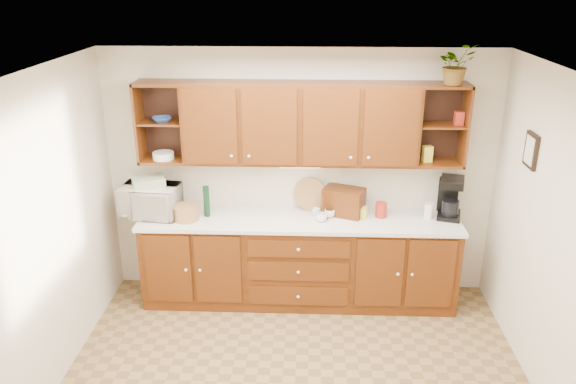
# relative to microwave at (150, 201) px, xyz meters

# --- Properties ---
(ceiling) EXTENTS (4.00, 4.00, 0.00)m
(ceiling) POSITION_rel_microwave_xyz_m (1.52, -1.47, 1.50)
(ceiling) COLOR white
(ceiling) RESTS_ON back_wall
(back_wall) EXTENTS (4.00, 0.00, 4.00)m
(back_wall) POSITION_rel_microwave_xyz_m (1.52, 0.28, 0.20)
(back_wall) COLOR beige
(back_wall) RESTS_ON floor
(left_wall) EXTENTS (0.00, 3.50, 3.50)m
(left_wall) POSITION_rel_microwave_xyz_m (-0.48, -1.47, 0.20)
(left_wall) COLOR beige
(left_wall) RESTS_ON floor
(right_wall) EXTENTS (0.00, 3.50, 3.50)m
(right_wall) POSITION_rel_microwave_xyz_m (3.52, -1.47, 0.20)
(right_wall) COLOR beige
(right_wall) RESTS_ON floor
(base_cabinets) EXTENTS (3.20, 0.60, 0.90)m
(base_cabinets) POSITION_rel_microwave_xyz_m (1.52, -0.02, -0.65)
(base_cabinets) COLOR #3E1C07
(base_cabinets) RESTS_ON floor
(countertop) EXTENTS (3.24, 0.64, 0.04)m
(countertop) POSITION_rel_microwave_xyz_m (1.52, -0.03, -0.18)
(countertop) COLOR silver
(countertop) RESTS_ON base_cabinets
(upper_cabinets) EXTENTS (3.20, 0.33, 0.80)m
(upper_cabinets) POSITION_rel_microwave_xyz_m (1.53, 0.12, 0.79)
(upper_cabinets) COLOR #3E1C07
(upper_cabinets) RESTS_ON back_wall
(undercabinet_light) EXTENTS (0.40, 0.05, 0.02)m
(undercabinet_light) POSITION_rel_microwave_xyz_m (1.52, 0.07, 0.37)
(undercabinet_light) COLOR white
(undercabinet_light) RESTS_ON upper_cabinets
(framed_picture) EXTENTS (0.03, 0.24, 0.30)m
(framed_picture) POSITION_rel_microwave_xyz_m (3.50, -0.57, 0.75)
(framed_picture) COLOR black
(framed_picture) RESTS_ON right_wall
(wicker_basket) EXTENTS (0.31, 0.31, 0.15)m
(wicker_basket) POSITION_rel_microwave_xyz_m (0.38, -0.10, -0.08)
(wicker_basket) COLOR #A87946
(wicker_basket) RESTS_ON countertop
(microwave) EXTENTS (0.61, 0.44, 0.32)m
(microwave) POSITION_rel_microwave_xyz_m (0.00, 0.00, 0.00)
(microwave) COLOR beige
(microwave) RESTS_ON countertop
(towel_stack) EXTENTS (0.37, 0.33, 0.09)m
(towel_stack) POSITION_rel_microwave_xyz_m (0.00, 0.00, 0.20)
(towel_stack) COLOR #E1DF6A
(towel_stack) RESTS_ON microwave
(wine_bottle) EXTENTS (0.08, 0.08, 0.32)m
(wine_bottle) POSITION_rel_microwave_xyz_m (0.58, -0.00, 0.00)
(wine_bottle) COLOR black
(wine_bottle) RESTS_ON countertop
(woven_tray) EXTENTS (0.36, 0.16, 0.34)m
(woven_tray) POSITION_rel_microwave_xyz_m (1.62, 0.21, -0.15)
(woven_tray) COLOR #A87946
(woven_tray) RESTS_ON countertop
(bread_box) EXTENTS (0.46, 0.38, 0.28)m
(bread_box) POSITION_rel_microwave_xyz_m (1.97, 0.11, -0.02)
(bread_box) COLOR #3E1C07
(bread_box) RESTS_ON countertop
(mug_tree) EXTENTS (0.28, 0.27, 0.30)m
(mug_tree) POSITION_rel_microwave_xyz_m (1.75, -0.01, -0.11)
(mug_tree) COLOR #3E1C07
(mug_tree) RESTS_ON countertop
(canister_red) EXTENTS (0.13, 0.13, 0.15)m
(canister_red) POSITION_rel_microwave_xyz_m (2.35, 0.05, -0.08)
(canister_red) COLOR #AF2619
(canister_red) RESTS_ON countertop
(canister_white) EXTENTS (0.09, 0.09, 0.16)m
(canister_white) POSITION_rel_microwave_xyz_m (2.82, 0.02, -0.08)
(canister_white) COLOR white
(canister_white) RESTS_ON countertop
(canister_yellow) EXTENTS (0.12, 0.12, 0.11)m
(canister_yellow) POSITION_rel_microwave_xyz_m (2.16, 0.02, -0.10)
(canister_yellow) COLOR yellow
(canister_yellow) RESTS_ON countertop
(coffee_maker) EXTENTS (0.29, 0.34, 0.42)m
(coffee_maker) POSITION_rel_microwave_xyz_m (3.04, 0.10, 0.04)
(coffee_maker) COLOR black
(coffee_maker) RESTS_ON countertop
(bowl_stack) EXTENTS (0.24, 0.24, 0.05)m
(bowl_stack) POSITION_rel_microwave_xyz_m (0.16, 0.09, 0.82)
(bowl_stack) COLOR #27458F
(bowl_stack) RESTS_ON upper_cabinets
(plate_stack) EXTENTS (0.27, 0.27, 0.07)m
(plate_stack) POSITION_rel_microwave_xyz_m (0.15, 0.08, 0.46)
(plate_stack) COLOR white
(plate_stack) RESTS_ON upper_cabinets
(pantry_box_yellow) EXTENTS (0.10, 0.09, 0.16)m
(pantry_box_yellow) POSITION_rel_microwave_xyz_m (2.77, 0.10, 0.50)
(pantry_box_yellow) COLOR yellow
(pantry_box_yellow) RESTS_ON upper_cabinets
(pantry_box_red) EXTENTS (0.09, 0.08, 0.13)m
(pantry_box_red) POSITION_rel_microwave_xyz_m (3.04, 0.10, 0.87)
(pantry_box_red) COLOR #AF2619
(pantry_box_red) RESTS_ON upper_cabinets
(potted_plant) EXTENTS (0.42, 0.40, 0.38)m
(potted_plant) POSITION_rel_microwave_xyz_m (2.94, 0.05, 1.38)
(potted_plant) COLOR #999999
(potted_plant) RESTS_ON upper_cabinets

